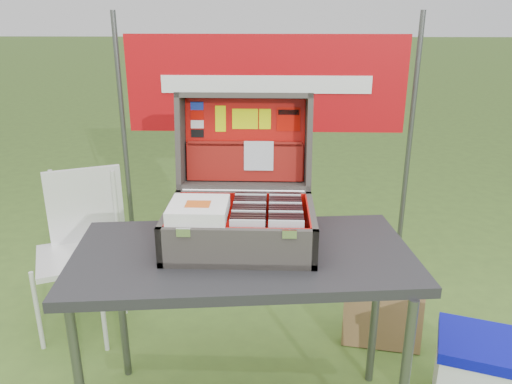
{
  "coord_description": "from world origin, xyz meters",
  "views": [
    {
      "loc": [
        0.05,
        -1.8,
        1.68
      ],
      "look_at": [
        -0.02,
        0.1,
        1.0
      ],
      "focal_mm": 35.0,
      "sensor_mm": 36.0,
      "label": 1
    }
  ],
  "objects_px": {
    "table": "(244,340)",
    "cooler": "(485,378)",
    "chair": "(77,259)",
    "suitcase": "(241,174)",
    "cardboard_box": "(383,310)"
  },
  "relations": [
    {
      "from": "table",
      "to": "cooler",
      "type": "relative_size",
      "value": 3.07
    },
    {
      "from": "table",
      "to": "chair",
      "type": "distance_m",
      "value": 1.11
    },
    {
      "from": "suitcase",
      "to": "cardboard_box",
      "type": "distance_m",
      "value": 1.21
    },
    {
      "from": "chair",
      "to": "table",
      "type": "bearing_deg",
      "value": -57.62
    },
    {
      "from": "chair",
      "to": "cooler",
      "type": "bearing_deg",
      "value": -39.5
    },
    {
      "from": "suitcase",
      "to": "cooler",
      "type": "distance_m",
      "value": 1.39
    },
    {
      "from": "table",
      "to": "cooler",
      "type": "height_order",
      "value": "table"
    },
    {
      "from": "chair",
      "to": "cardboard_box",
      "type": "relative_size",
      "value": 2.08
    },
    {
      "from": "cooler",
      "to": "suitcase",
      "type": "bearing_deg",
      "value": -164.32
    },
    {
      "from": "suitcase",
      "to": "cooler",
      "type": "bearing_deg",
      "value": -2.34
    },
    {
      "from": "table",
      "to": "cardboard_box",
      "type": "xyz_separation_m",
      "value": [
        0.7,
        0.54,
        -0.19
      ]
    },
    {
      "from": "table",
      "to": "cooler",
      "type": "xyz_separation_m",
      "value": [
        1.05,
        0.07,
        -0.22
      ]
    },
    {
      "from": "table",
      "to": "cooler",
      "type": "distance_m",
      "value": 1.07
    },
    {
      "from": "suitcase",
      "to": "cooler",
      "type": "height_order",
      "value": "suitcase"
    },
    {
      "from": "cardboard_box",
      "to": "table",
      "type": "bearing_deg",
      "value": -132.74
    }
  ]
}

